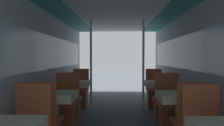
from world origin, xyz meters
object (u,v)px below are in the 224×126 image
Objects in this scene: dining_table_left_1 at (56,99)px; chair_left_far_2 at (80,95)px; chair_left_near_2 at (71,105)px; dining_table_left_2 at (76,85)px; chair_right_far_2 at (154,96)px; chair_right_near_2 at (163,105)px; support_pole_right_2 at (143,66)px; chair_left_far_1 at (65,111)px; support_pole_left_2 at (91,66)px; dining_table_right_2 at (159,86)px; dining_table_right_1 at (178,100)px; chair_right_far_1 at (169,112)px.

chair_left_far_2 is at bearing 90.00° from dining_table_left_1.
dining_table_left_2 is at bearing 90.00° from chair_left_near_2.
dining_table_left_2 is 2.03m from chair_right_far_2.
chair_right_near_2 is 0.46× the size of support_pole_right_2.
chair_left_far_1 reaches higher than dining_table_left_1.
chair_left_near_2 is (0.00, 0.53, 0.00)m from chair_left_far_1.
support_pole_left_2 is 2.19× the size of chair_right_near_2.
dining_table_left_2 is 0.34× the size of support_pole_right_2.
support_pole_left_2 is at bearing 160.46° from chair_right_near_2.
chair_left_near_2 is at bearing -90.00° from chair_left_far_1.
support_pole_left_2 is 1.22m from support_pole_right_2.
chair_left_near_2 reaches higher than dining_table_left_1.
support_pole_left_2 is 1.00× the size of support_pole_right_2.
dining_table_left_1 is 0.34× the size of support_pole_right_2.
chair_left_near_2 is at bearing -163.84° from dining_table_right_2.
chair_right_near_2 is 1.02m from support_pole_right_2.
dining_table_left_1 is 0.74× the size of chair_right_near_2.
dining_table_left_2 is at bearing -90.00° from chair_left_far_1.
chair_left_far_2 and chair_right_near_2 have the same top height.
support_pole_left_2 is 1.63m from dining_table_right_2.
chair_left_near_2 is at bearing 150.54° from dining_table_right_1.
dining_table_right_2 is (0.00, 1.08, 0.33)m from chair_right_far_1.
support_pole_left_2 reaches higher than dining_table_left_2.
chair_left_far_2 reaches higher than dining_table_left_2.
dining_table_left_1 and dining_table_left_2 have the same top height.
dining_table_right_1 is 1.13m from chair_right_near_2.
chair_left_far_2 is 0.46× the size of support_pole_left_2.
dining_table_right_1 and dining_table_right_2 have the same top height.
dining_table_left_2 is 0.65m from chair_left_far_2.
support_pole_right_2 is at bearing 0.00° from support_pole_left_2.
chair_left_near_2 reaches higher than dining_table_left_2.
dining_table_right_1 is 1.74m from support_pole_right_2.
support_pole_left_2 reaches higher than dining_table_left_1.
dining_table_right_1 is at bearing -90.00° from chair_right_near_2.
dining_table_right_2 is 0.65m from chair_right_near_2.
chair_right_far_1 is (1.92, -0.53, 0.00)m from chair_left_near_2.
support_pole_left_2 is (0.35, 1.64, 0.45)m from dining_table_left_1.
dining_table_right_2 is (1.92, 0.56, 0.33)m from chair_left_near_2.
support_pole_right_2 is at bearing 57.66° from chair_right_far_2.
dining_table_right_1 is at bearing 0.00° from dining_table_left_1.
dining_table_right_1 is at bearing -77.88° from support_pole_right_2.
chair_left_near_2 and chair_right_far_1 have the same top height.
chair_left_near_2 is 1.92m from chair_right_near_2.
chair_right_near_2 is at bearing -90.00° from dining_table_right_2.
chair_left_far_1 is at bearing 40.52° from chair_right_far_2.
chair_left_far_1 and chair_left_near_2 have the same top height.
chair_right_near_2 is at bearing -57.66° from support_pole_right_2.
support_pole_left_2 is at bearing -107.99° from chair_left_far_1.
dining_table_left_2 is 2.53m from dining_table_right_1.
chair_left_near_2 is 1.00× the size of chair_right_far_2.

